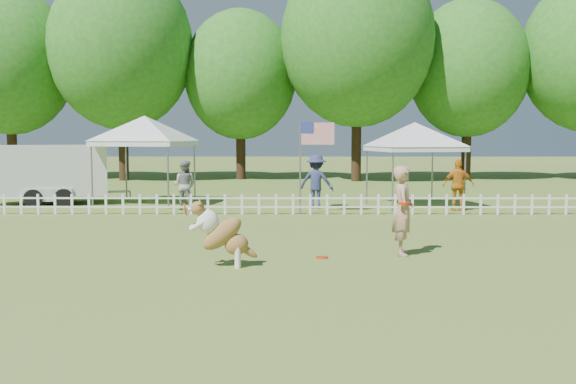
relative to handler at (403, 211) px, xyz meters
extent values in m
plane|color=#46611E|center=(-1.86, -0.59, -0.86)|extent=(120.00, 120.00, 0.00)
imported|color=tan|center=(0.00, 0.00, 0.00)|extent=(0.48, 0.67, 1.73)
cylinder|color=red|center=(-1.57, -0.32, -0.85)|extent=(0.28, 0.28, 0.02)
imported|color=gray|center=(-5.50, 7.66, -0.09)|extent=(0.86, 0.73, 1.55)
imported|color=navy|center=(-1.37, 8.08, -0.01)|extent=(1.21, 0.84, 1.71)
imported|color=orange|center=(2.98, 7.37, -0.07)|extent=(0.97, 0.49, 1.59)
camera|label=1|loc=(-2.15, -12.28, 1.43)|focal=40.00mm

